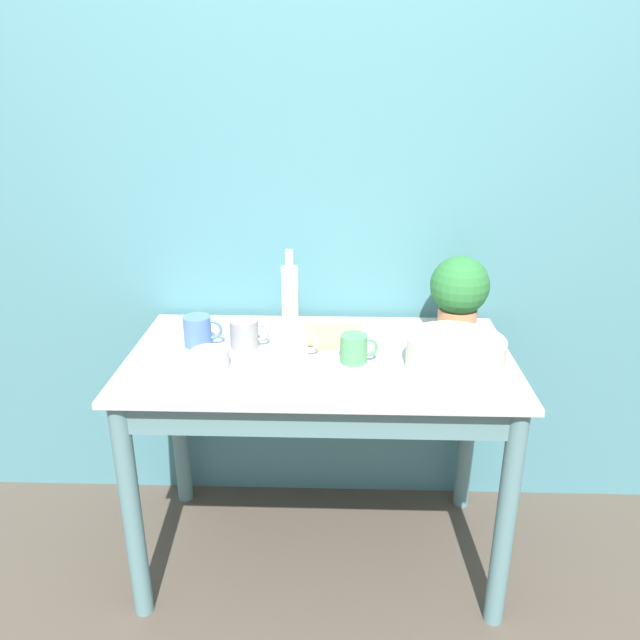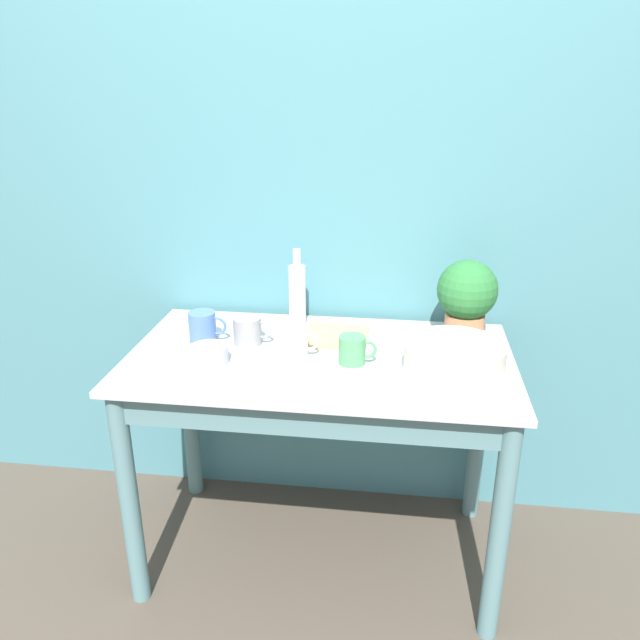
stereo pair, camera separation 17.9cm
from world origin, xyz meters
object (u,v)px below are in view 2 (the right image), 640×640
(mug_cream, at_px, (297,342))
(bowl_wash_large, at_px, (454,359))
(potted_plant, at_px, (467,296))
(tray_board, at_px, (335,336))
(bottle_tall, at_px, (297,294))
(bowl_small_steel, at_px, (209,354))
(mug_green, at_px, (353,350))
(mug_grey, at_px, (248,330))
(mug_blue, at_px, (203,326))

(mug_cream, bearing_deg, bowl_wash_large, -7.96)
(potted_plant, relative_size, tray_board, 1.27)
(potted_plant, relative_size, bottle_tall, 1.00)
(bowl_wash_large, bearing_deg, tray_board, 149.63)
(bowl_wash_large, height_order, mug_cream, bowl_wash_large)
(bowl_wash_large, xyz_separation_m, bowl_small_steel, (-0.75, -0.02, -0.02))
(mug_green, distance_m, tray_board, 0.21)
(potted_plant, xyz_separation_m, mug_cream, (-0.54, -0.20, -0.11))
(mug_green, bearing_deg, bowl_small_steel, -172.79)
(mug_grey, xyz_separation_m, bowl_small_steel, (-0.08, -0.16, -0.02))
(mug_blue, height_order, mug_grey, mug_blue)
(mug_green, xyz_separation_m, tray_board, (-0.07, 0.19, -0.04))
(mug_blue, relative_size, mug_grey, 0.99)
(potted_plant, bearing_deg, tray_board, -173.44)
(potted_plant, distance_m, tray_board, 0.46)
(bowl_small_steel, distance_m, tray_board, 0.44)
(mug_blue, xyz_separation_m, tray_board, (0.44, 0.08, -0.04))
(potted_plant, relative_size, mug_blue, 2.14)
(mug_cream, xyz_separation_m, mug_blue, (-0.33, 0.08, 0.01))
(bottle_tall, xyz_separation_m, mug_blue, (-0.29, -0.19, -0.06))
(potted_plant, bearing_deg, mug_grey, -169.57)
(mug_cream, height_order, bowl_small_steel, mug_cream)
(bottle_tall, relative_size, mug_green, 2.32)
(mug_cream, bearing_deg, bottle_tall, 98.72)
(mug_cream, xyz_separation_m, tray_board, (0.11, 0.15, -0.04))
(bowl_wash_large, distance_m, mug_cream, 0.49)
(bottle_tall, height_order, mug_grey, bottle_tall)
(bottle_tall, bearing_deg, mug_cream, -81.28)
(bottle_tall, bearing_deg, mug_blue, -146.78)
(bottle_tall, distance_m, tray_board, 0.22)
(potted_plant, distance_m, mug_green, 0.44)
(tray_board, bearing_deg, mug_grey, -163.89)
(potted_plant, xyz_separation_m, bowl_wash_large, (-0.05, -0.27, -0.11))
(mug_green, bearing_deg, potted_plant, 33.68)
(potted_plant, bearing_deg, mug_blue, -171.71)
(mug_blue, relative_size, bowl_small_steel, 1.09)
(potted_plant, distance_m, bowl_small_steel, 0.86)
(mug_cream, relative_size, mug_blue, 0.88)
(mug_green, height_order, mug_blue, mug_blue)
(bowl_wash_large, height_order, mug_blue, mug_blue)
(bowl_small_steel, bearing_deg, bottle_tall, 58.45)
(potted_plant, height_order, tray_board, potted_plant)
(potted_plant, xyz_separation_m, mug_grey, (-0.71, -0.13, -0.11))
(bowl_wash_large, distance_m, mug_green, 0.31)
(mug_cream, distance_m, mug_green, 0.19)
(mug_cream, height_order, mug_grey, mug_grey)
(mug_blue, bearing_deg, mug_green, -12.21)
(mug_cream, distance_m, mug_grey, 0.19)
(bowl_wash_large, relative_size, mug_green, 2.51)
(mug_green, height_order, mug_grey, mug_grey)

